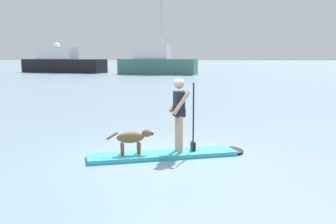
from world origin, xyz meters
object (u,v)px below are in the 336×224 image
Objects in this scene: paddleboard at (172,154)px; person_paddler at (180,110)px; moored_boat_starboard at (62,63)px; moored_boat_far_port at (156,63)px; dog at (133,138)px.

person_paddler reaches higher than paddleboard.
person_paddler is at bearing -63.80° from moored_boat_starboard.
moored_boat_far_port is (-6.90, 38.93, 0.34)m from person_paddler.
person_paddler is at bearing 21.26° from paddleboard.
moored_boat_far_port is at bearing 99.79° from paddleboard.
person_paddler reaches higher than dog.
dog is 0.08× the size of moored_boat_starboard.
moored_boat_far_port reaches higher than person_paddler.
paddleboard is at bearing -158.74° from person_paddler.
person_paddler is 1.26m from dog.
dog is at bearing -81.51° from moored_boat_far_port.
moored_boat_starboard is (-20.93, 42.53, 0.26)m from person_paddler.
moored_boat_starboard is (-19.90, 42.93, 0.87)m from dog.
moored_boat_far_port reaches higher than dog.
paddleboard is 47.40m from moored_boat_starboard.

